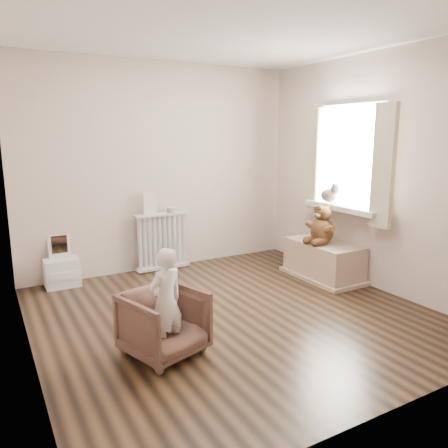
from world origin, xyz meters
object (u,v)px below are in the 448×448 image
toy_vanity (61,263)px  child (166,302)px  plush_cat (330,195)px  radiator (162,240)px  teddy_bear (323,225)px  armchair (164,323)px  toy_bench (323,262)px

toy_vanity → child: (0.43, -2.11, 0.18)m
plush_cat → radiator: bearing=155.5°
teddy_bear → plush_cat: (0.20, 0.12, 0.33)m
toy_vanity → armchair: (0.43, -2.06, -0.02)m
toy_vanity → toy_bench: size_ratio=0.63×
toy_bench → plush_cat: plush_cat is taller
toy_bench → plush_cat: bearing=35.7°
radiator → child: 2.29m
child → radiator: bearing=-128.2°
toy_vanity → armchair: toy_vanity is taller
toy_vanity → child: 2.16m
armchair → teddy_bear: (2.34, 0.81, 0.41)m
armchair → toy_bench: bearing=1.6°
toy_bench → teddy_bear: 0.47m
armchair → child: bearing=-107.5°
toy_vanity → child: child is taller
armchair → child: size_ratio=0.66×
radiator → armchair: size_ratio=1.29×
toy_vanity → teddy_bear: size_ratio=1.28×
radiator → toy_vanity: (-1.24, -0.03, -0.11)m
radiator → child: bearing=-110.7°
child → teddy_bear: size_ratio=1.86×
radiator → toy_vanity: size_ratio=1.25×
plush_cat → armchair: bearing=-150.4°
radiator → armchair: 2.25m
toy_vanity → toy_bench: (2.83, -1.23, -0.08)m
radiator → toy_bench: (1.59, -1.26, -0.19)m
radiator → toy_bench: 2.04m
armchair → teddy_bear: bearing=1.6°
toy_bench → teddy_bear: teddy_bear is taller
teddy_bear → radiator: bearing=136.8°
radiator → teddy_bear: teddy_bear is taller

